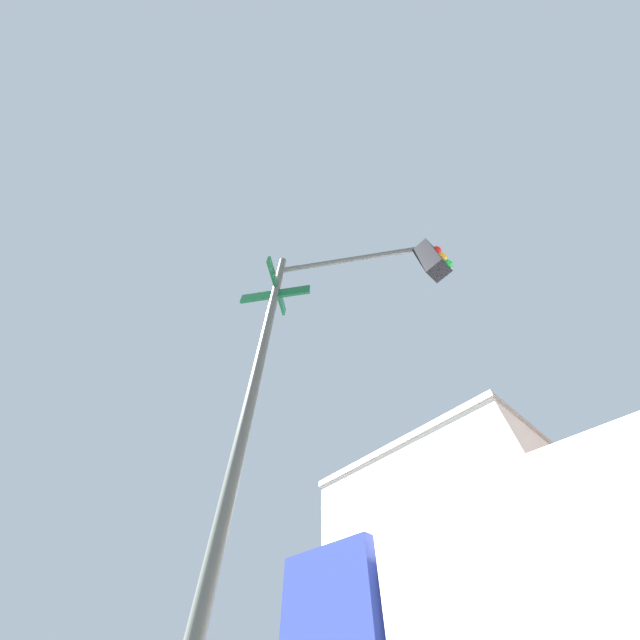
{
  "coord_description": "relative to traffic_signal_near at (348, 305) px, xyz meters",
  "views": [
    {
      "loc": [
        -4.36,
        -8.23,
        1.07
      ],
      "look_at": [
        -6.55,
        -6.31,
        4.98
      ],
      "focal_mm": 16.46,
      "sensor_mm": 36.0,
      "label": 1
    }
  ],
  "objects": [
    {
      "name": "box_truck_second",
      "position": [
        -1.33,
        4.38,
        -2.54
      ],
      "size": [
        7.5,
        2.96,
        3.32
      ],
      "color": "navy",
      "rests_on": "ground_plane"
    },
    {
      "name": "building_stucco",
      "position": [
        -9.55,
        24.1,
        1.72
      ],
      "size": [
        14.95,
        19.55,
        12.18
      ],
      "color": "silver",
      "rests_on": "ground_plane"
    },
    {
      "name": "traffic_signal_near",
      "position": [
        0.0,
        0.0,
        0.0
      ],
      "size": [
        2.57,
        2.14,
        6.17
      ],
      "color": "#474C47",
      "rests_on": "ground_plane"
    }
  ]
}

